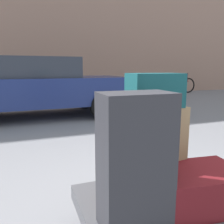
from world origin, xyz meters
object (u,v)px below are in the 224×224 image
Objects in this scene: suitcase_tan_center at (153,149)px; bollard_kerb_mid at (164,91)px; suitcase_maroon_rear_right at (195,188)px; duffel_bag_teal_topmost_pile at (155,90)px; suitcase_charcoal_stacked_top at (135,162)px; bollard_kerb_near at (127,92)px; parked_car at (33,86)px; bicycle_leaning at (179,85)px; luggage_cart at (174,204)px.

suitcase_tan_center is 0.94× the size of bollard_kerb_mid.
duffel_bag_teal_topmost_pile is at bearing 126.12° from suitcase_maroon_rear_right.
suitcase_charcoal_stacked_top reaches higher than bollard_kerb_mid.
suitcase_maroon_rear_right is at bearing -66.89° from suitcase_tan_center.
suitcase_maroon_rear_right is at bearing -110.61° from bollard_kerb_near.
duffel_bag_teal_topmost_pile reaches higher than bollard_kerb_mid.
suitcase_tan_center reaches higher than bollard_kerb_near.
bicycle_leaning is at bearing 27.85° from parked_car.
suitcase_tan_center reaches higher than luggage_cart.
parked_car reaches higher than suitcase_maroon_rear_right.
bicycle_leaning reaches higher than luggage_cart.
parked_car is (-0.59, 4.61, 0.13)m from suitcase_tan_center.
bicycle_leaning is at bearing 53.80° from luggage_cart.
bollard_kerb_mid is (4.23, 6.79, 0.04)m from luggage_cart.
suitcase_maroon_rear_right is at bearing 6.37° from suitcase_charcoal_stacked_top.
suitcase_charcoal_stacked_top is 2.11× the size of duffel_bag_teal_topmost_pile.
bicycle_leaning is 2.87× the size of bollard_kerb_near.
luggage_cart is at bearing -121.97° from bollard_kerb_mid.
bollard_kerb_mid is at bearing -140.51° from bicycle_leaning.
duffel_bag_teal_topmost_pile reaches higher than bollard_kerb_near.
parked_car is 7.04× the size of bollard_kerb_near.
bicycle_leaning reaches higher than suitcase_tan_center.
parked_car is 5.37m from bollard_kerb_mid.
luggage_cart is 0.78m from duffel_bag_teal_topmost_pile.
suitcase_tan_center is at bearing -127.07° from bicycle_leaning.
bicycle_leaning is at bearing 61.26° from suitcase_maroon_rear_right.
suitcase_charcoal_stacked_top is at bearing -167.65° from suitcase_maroon_rear_right.
bollard_kerb_near is (3.03, 6.97, -0.39)m from suitcase_charcoal_stacked_top.
suitcase_tan_center is 0.81× the size of suitcase_charcoal_stacked_top.
bicycle_leaning is 3.75m from bollard_kerb_near.
suitcase_charcoal_stacked_top is (-0.39, -0.19, 0.43)m from luggage_cart.
suitcase_tan_center is at bearing 48.38° from suitcase_charcoal_stacked_top.
suitcase_tan_center is 0.13× the size of parked_car.
duffel_bag_teal_topmost_pile is at bearing -123.07° from bollard_kerb_mid.
luggage_cart is at bearing -53.85° from suitcase_tan_center.
suitcase_tan_center is at bearing 126.12° from suitcase_maroon_rear_right.
duffel_bag_teal_topmost_pile is 0.55× the size of bollard_kerb_near.
suitcase_tan_center is at bearing -82.70° from parked_car.
bollard_kerb_mid is at bearing 0.00° from bollard_kerb_near.
luggage_cart is 0.61m from suitcase_charcoal_stacked_top.
suitcase_charcoal_stacked_top is at bearing -86.37° from parked_car.
suitcase_charcoal_stacked_top is (-0.28, -0.30, 0.07)m from suitcase_tan_center.
suitcase_maroon_rear_right is at bearing -81.38° from parked_car.
bollard_kerb_near is 1.59m from bollard_kerb_mid.
suitcase_maroon_rear_right is 0.65m from duffel_bag_teal_topmost_pile.
luggage_cart is 0.24m from suitcase_maroon_rear_right.
suitcase_charcoal_stacked_top reaches higher than bicycle_leaning.
bollard_kerb_near reaches higher than luggage_cart.
bollard_kerb_mid reaches higher than suitcase_maroon_rear_right.
suitcase_charcoal_stacked_top is (-0.43, -0.04, 0.24)m from suitcase_maroon_rear_right.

